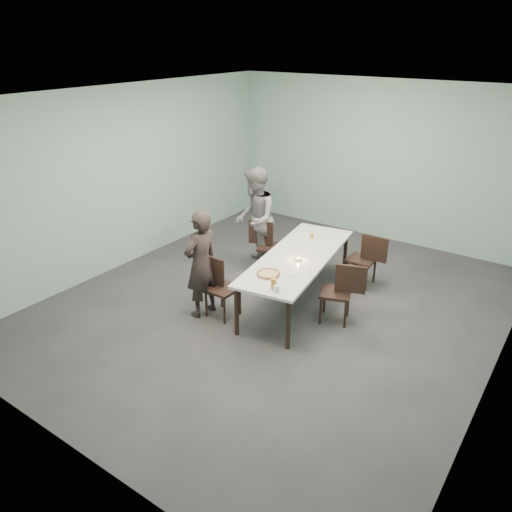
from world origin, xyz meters
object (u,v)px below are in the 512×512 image
Objects in this scene: chair_far_left at (267,243)px; tealight at (298,259)px; water_tumbler at (277,289)px; pizza at (268,274)px; chair_far_right at (367,257)px; amber_tumbler at (312,236)px; table at (298,259)px; diner_near at (201,264)px; beer_glass at (274,284)px; diner_far at (255,219)px; side_plate at (294,273)px; chair_near_right at (342,289)px; chair_near_left at (218,282)px.

chair_far_left is 15.54× the size of tealight.
pizza is at bearing 136.19° from water_tumbler.
amber_tumbler is (-0.80, -0.37, 0.29)m from chair_far_right.
amber_tumbler is at bearing 102.99° from table.
chair_far_left is at bearing -171.38° from diner_near.
tealight is at bearing 105.15° from water_tumbler.
diner_far is at bearing 131.20° from beer_glass.
side_plate is at bearing 122.33° from diner_near.
tealight is (0.09, 0.63, 0.00)m from pizza.
chair_near_left is at bearing 9.60° from chair_near_right.
chair_far_left is 1.76m from pizza.
tealight is (-0.54, -1.22, 0.27)m from chair_far_right.
diner_far is 1.87m from side_plate.
side_plate is 3.21× the size of tealight.
table is 1.37m from diner_far.
side_plate is at bearing 75.92° from chair_far_right.
beer_glass is at bearing 7.53° from diner_far.
chair_far_right is 10.88× the size of amber_tumbler.
chair_near_left is 1.70m from diner_far.
chair_far_right is at bearing 82.83° from water_tumbler.
beer_glass is (-0.51, -0.94, 0.32)m from chair_near_right.
chair_far_left is 0.56× the size of diner_near.
diner_near is at bearing 10.17° from chair_near_right.
chair_far_left reaches higher than pizza.
pizza is at bearing -73.46° from chair_far_left.
chair_far_right reaches higher than amber_tumbler.
tealight is (1.30, -0.78, -0.11)m from diner_far.
diner_near is (-1.71, -0.95, 0.28)m from chair_near_right.
beer_glass is 1.67× the size of water_tumbler.
chair_far_left is 9.67× the size of water_tumbler.
chair_far_left is at bearing 61.34° from diner_far.
chair_far_left is at bearing 143.22° from tealight.
chair_near_left is at bearing -135.30° from tealight.
side_plate is 1.20× the size of beer_glass.
pizza is (-0.79, -0.65, 0.27)m from chair_near_right.
diner_far is 21.92× the size of amber_tumbler.
diner_near is (-0.19, -0.13, 0.28)m from chair_near_left.
chair_near_right is 1.00× the size of chair_far_right.
beer_glass is at bearing -71.78° from chair_far_left.
water_tumbler is at bearing 47.25° from chair_near_right.
pizza is 0.41m from beer_glass.
water_tumbler reaches higher than amber_tumbler.
table is at bearing -51.29° from chair_far_left.
tealight is (1.07, -0.80, 0.27)m from chair_far_left.
chair_far_right is at bearing 24.67° from amber_tumbler.
side_plate is 2.25× the size of amber_tumbler.
chair_near_left is 15.54× the size of tealight.
diner_far is (-1.21, 0.62, 0.18)m from table.
diner_far reaches higher than diner_near.
diner_near is 1.74m from diner_far.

